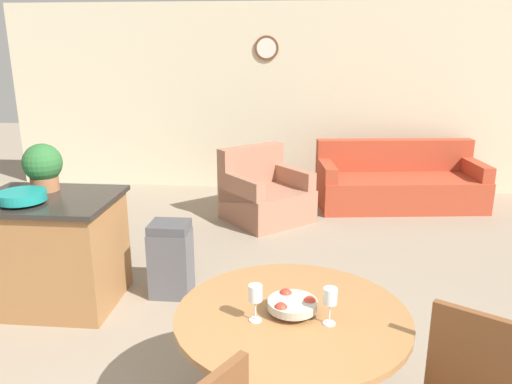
% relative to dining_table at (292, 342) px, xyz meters
% --- Properties ---
extents(wall_back, '(8.00, 0.09, 2.70)m').
position_rel_dining_table_xyz_m(wall_back, '(-0.37, 5.08, 0.77)').
color(wall_back, beige).
rests_on(wall_back, ground_plane).
extents(dining_table, '(1.23, 1.23, 0.76)m').
position_rel_dining_table_xyz_m(dining_table, '(0.00, 0.00, 0.00)').
color(dining_table, '#9E6B3D').
rests_on(dining_table, ground_plane).
extents(fruit_bowl, '(0.26, 0.26, 0.10)m').
position_rel_dining_table_xyz_m(fruit_bowl, '(-0.00, 0.00, 0.22)').
color(fruit_bowl, '#B7B29E').
rests_on(fruit_bowl, dining_table).
extents(wine_glass_left, '(0.07, 0.07, 0.20)m').
position_rel_dining_table_xyz_m(wine_glass_left, '(-0.18, -0.09, 0.32)').
color(wine_glass_left, silver).
rests_on(wine_glass_left, dining_table).
extents(wine_glass_right, '(0.07, 0.07, 0.20)m').
position_rel_dining_table_xyz_m(wine_glass_right, '(0.19, -0.09, 0.32)').
color(wine_glass_right, silver).
rests_on(wine_glass_right, dining_table).
extents(kitchen_island, '(1.10, 0.86, 0.93)m').
position_rel_dining_table_xyz_m(kitchen_island, '(-2.01, 1.34, -0.12)').
color(kitchen_island, '#9E6B3D').
rests_on(kitchen_island, ground_plane).
extents(teal_bowl, '(0.36, 0.36, 0.10)m').
position_rel_dining_table_xyz_m(teal_bowl, '(-2.10, 1.16, 0.40)').
color(teal_bowl, teal).
rests_on(teal_bowl, kitchen_island).
extents(potted_plant, '(0.32, 0.32, 0.40)m').
position_rel_dining_table_xyz_m(potted_plant, '(-2.12, 1.53, 0.55)').
color(potted_plant, '#A36642').
rests_on(potted_plant, kitchen_island).
extents(trash_bin, '(0.34, 0.30, 0.66)m').
position_rel_dining_table_xyz_m(trash_bin, '(-1.07, 1.56, -0.26)').
color(trash_bin, '#56565B').
rests_on(trash_bin, ground_plane).
extents(couch, '(2.25, 1.15, 0.86)m').
position_rel_dining_table_xyz_m(couch, '(1.35, 4.35, -0.29)').
color(couch, '#B24228').
rests_on(couch, ground_plane).
extents(armchair, '(1.25, 1.25, 0.89)m').
position_rel_dining_table_xyz_m(armchair, '(-0.42, 3.61, -0.29)').
color(armchair, '#A87056').
rests_on(armchair, ground_plane).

